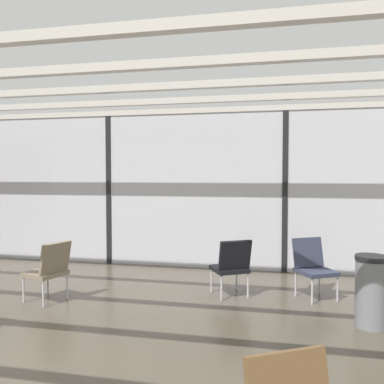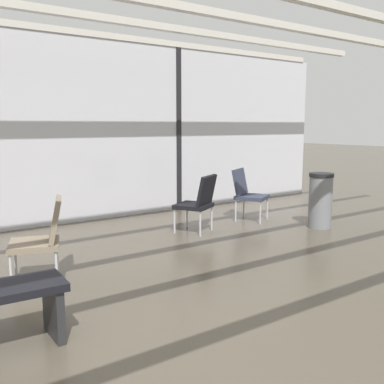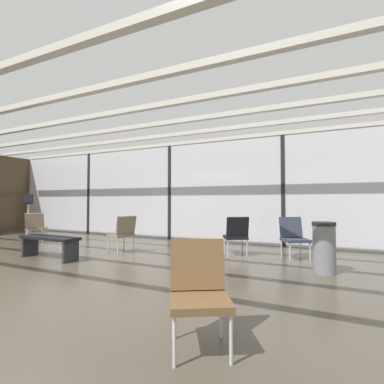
% 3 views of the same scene
% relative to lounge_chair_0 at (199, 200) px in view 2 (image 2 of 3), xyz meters
% --- Properties ---
extents(window_mullion_2, '(0.10, 0.12, 3.00)m').
position_rel_lounge_chair_0_xyz_m(window_mullion_2, '(0.79, 1.78, 1.01)').
color(window_mullion_2, black).
rests_on(window_mullion_2, ground).
extents(lounge_chair_0, '(0.68, 0.69, 0.87)m').
position_rel_lounge_chair_0_xyz_m(lounge_chair_0, '(0.00, 0.00, 0.00)').
color(lounge_chair_0, black).
rests_on(lounge_chair_0, ground).
extents(lounge_chair_1, '(0.65, 0.62, 0.87)m').
position_rel_lounge_chair_0_xyz_m(lounge_chair_1, '(-2.52, -0.78, 0.00)').
color(lounge_chair_1, '#7F705B').
rests_on(lounge_chair_1, ground).
extents(lounge_chair_4, '(0.68, 0.69, 0.87)m').
position_rel_lounge_chair_0_xyz_m(lounge_chair_4, '(1.17, 0.24, 0.00)').
color(lounge_chair_4, '#33384C').
rests_on(lounge_chair_4, ground).
extents(trash_bin, '(0.38, 0.38, 0.86)m').
position_rel_lounge_chair_0_xyz_m(trash_bin, '(1.76, -0.82, -0.06)').
color(trash_bin, slate).
rests_on(trash_bin, ground).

